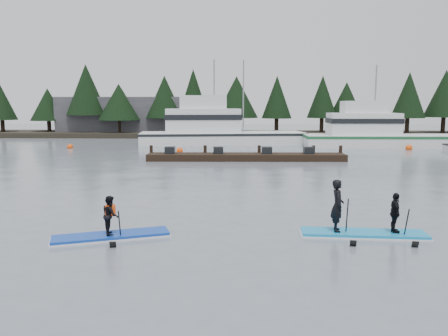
{
  "coord_description": "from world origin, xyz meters",
  "views": [
    {
      "loc": [
        0.81,
        -13.59,
        3.91
      ],
      "look_at": [
        0.0,
        6.0,
        1.1
      ],
      "focal_mm": 35.0,
      "sensor_mm": 36.0,
      "label": 1
    }
  ],
  "objects_px": {
    "fishing_boat_medium": "(376,140)",
    "paddleboard_duo": "(362,219)",
    "fishing_boat_large": "(217,137)",
    "floating_dock": "(246,157)",
    "paddleboard_solo": "(111,226)"
  },
  "relations": [
    {
      "from": "fishing_boat_medium",
      "to": "paddleboard_duo",
      "type": "bearing_deg",
      "value": -108.2
    },
    {
      "from": "fishing_boat_large",
      "to": "paddleboard_duo",
      "type": "height_order",
      "value": "fishing_boat_large"
    },
    {
      "from": "floating_dock",
      "to": "paddleboard_duo",
      "type": "bearing_deg",
      "value": -81.44
    },
    {
      "from": "fishing_boat_large",
      "to": "floating_dock",
      "type": "distance_m",
      "value": 13.52
    },
    {
      "from": "fishing_boat_large",
      "to": "floating_dock",
      "type": "bearing_deg",
      "value": -85.29
    },
    {
      "from": "fishing_boat_medium",
      "to": "paddleboard_solo",
      "type": "relative_size",
      "value": 4.2
    },
    {
      "from": "paddleboard_solo",
      "to": "paddleboard_duo",
      "type": "height_order",
      "value": "paddleboard_duo"
    },
    {
      "from": "paddleboard_duo",
      "to": "fishing_boat_medium",
      "type": "bearing_deg",
      "value": 75.55
    },
    {
      "from": "fishing_boat_medium",
      "to": "floating_dock",
      "type": "height_order",
      "value": "fishing_boat_medium"
    },
    {
      "from": "fishing_boat_medium",
      "to": "paddleboard_solo",
      "type": "distance_m",
      "value": 34.27
    },
    {
      "from": "floating_dock",
      "to": "paddleboard_duo",
      "type": "relative_size",
      "value": 3.79
    },
    {
      "from": "paddleboard_duo",
      "to": "floating_dock",
      "type": "bearing_deg",
      "value": 103.32
    },
    {
      "from": "fishing_boat_large",
      "to": "paddleboard_solo",
      "type": "distance_m",
      "value": 32.14
    },
    {
      "from": "fishing_boat_medium",
      "to": "paddleboard_solo",
      "type": "bearing_deg",
      "value": -120.01
    },
    {
      "from": "fishing_boat_large",
      "to": "paddleboard_solo",
      "type": "xyz_separation_m",
      "value": [
        -1.35,
        -32.11,
        -0.35
      ]
    }
  ]
}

